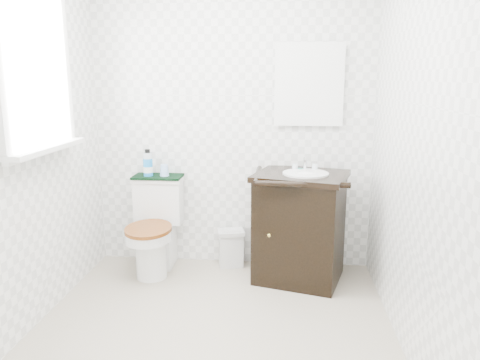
% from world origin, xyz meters
% --- Properties ---
extents(floor, '(2.40, 2.40, 0.00)m').
position_xyz_m(floor, '(0.00, 0.00, 0.00)').
color(floor, '#B3A790').
rests_on(floor, ground).
extents(wall_back, '(2.40, 0.00, 2.40)m').
position_xyz_m(wall_back, '(0.00, 1.20, 1.20)').
color(wall_back, white).
rests_on(wall_back, ground).
extents(wall_front, '(2.40, 0.00, 2.40)m').
position_xyz_m(wall_front, '(0.00, -1.20, 1.20)').
color(wall_front, white).
rests_on(wall_front, ground).
extents(wall_left, '(0.00, 2.40, 2.40)m').
position_xyz_m(wall_left, '(-1.10, 0.00, 1.20)').
color(wall_left, white).
rests_on(wall_left, ground).
extents(wall_right, '(0.00, 2.40, 2.40)m').
position_xyz_m(wall_right, '(1.10, 0.00, 1.20)').
color(wall_right, white).
rests_on(wall_right, ground).
extents(window, '(0.02, 0.70, 0.90)m').
position_xyz_m(window, '(-1.07, 0.25, 1.55)').
color(window, white).
rests_on(window, wall_left).
extents(mirror, '(0.50, 0.02, 0.60)m').
position_xyz_m(mirror, '(0.59, 1.18, 1.45)').
color(mirror, silver).
rests_on(mirror, wall_back).
extents(toilet, '(0.39, 0.62, 0.73)m').
position_xyz_m(toilet, '(-0.58, 0.97, 0.32)').
color(toilet, white).
rests_on(toilet, floor).
extents(vanity, '(0.76, 0.70, 0.92)m').
position_xyz_m(vanity, '(0.54, 0.90, 0.43)').
color(vanity, black).
rests_on(vanity, floor).
extents(trash_bin, '(0.24, 0.21, 0.30)m').
position_xyz_m(trash_bin, '(-0.00, 1.10, 0.15)').
color(trash_bin, silver).
rests_on(trash_bin, floor).
extents(towel, '(0.38, 0.22, 0.02)m').
position_xyz_m(towel, '(-0.58, 1.09, 0.73)').
color(towel, black).
rests_on(towel, toilet).
extents(mouthwash_bottle, '(0.07, 0.07, 0.21)m').
position_xyz_m(mouthwash_bottle, '(-0.65, 1.07, 0.84)').
color(mouthwash_bottle, '#1983DB').
rests_on(mouthwash_bottle, towel).
extents(cup, '(0.07, 0.07, 0.09)m').
position_xyz_m(cup, '(-0.52, 1.08, 0.79)').
color(cup, '#95BDF4').
rests_on(cup, towel).
extents(soap_bar, '(0.07, 0.04, 0.02)m').
position_xyz_m(soap_bar, '(0.53, 1.02, 0.83)').
color(soap_bar, '#177063').
rests_on(soap_bar, vanity).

